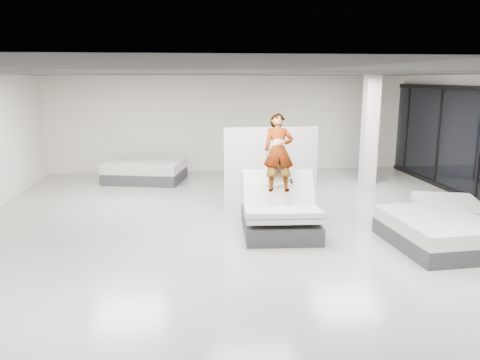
{
  "coord_description": "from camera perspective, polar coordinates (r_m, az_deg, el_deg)",
  "views": [
    {
      "loc": [
        -1.31,
        -8.8,
        3.11
      ],
      "look_at": [
        -0.26,
        0.79,
        1.0
      ],
      "focal_mm": 35.0,
      "sensor_mm": 36.0,
      "label": 1
    }
  ],
  "objects": [
    {
      "name": "column",
      "position": [
        14.4,
        15.54,
        5.86
      ],
      "size": [
        0.4,
        0.4,
        3.2
      ],
      "primitive_type": "cube",
      "color": "white",
      "rests_on": "floor"
    },
    {
      "name": "room",
      "position": [
        9.03,
        2.22,
        2.69
      ],
      "size": [
        14.0,
        14.04,
        3.2
      ],
      "color": "#A3A19A",
      "rests_on": "ground"
    },
    {
      "name": "hero_bed",
      "position": [
        9.61,
        4.88,
        -4.2
      ],
      "size": [
        1.6,
        2.05,
        1.32
      ],
      "color": "#36363A",
      "rests_on": "floor"
    },
    {
      "name": "flat_bed_right_far",
      "position": [
        11.25,
        24.09,
        -3.57
      ],
      "size": [
        1.73,
        2.03,
        0.48
      ],
      "color": "#36363A",
      "rests_on": "floor"
    },
    {
      "name": "flat_bed_right_near",
      "position": [
        9.55,
        22.85,
        -5.85
      ],
      "size": [
        1.71,
        2.2,
        0.58
      ],
      "color": "#36363A",
      "rests_on": "floor"
    },
    {
      "name": "divider_panel",
      "position": [
        11.03,
        3.76,
        1.27
      ],
      "size": [
        2.2,
        0.14,
        2.0
      ],
      "primitive_type": "cube",
      "rotation": [
        0.0,
        0.0,
        -0.02
      ],
      "color": "white",
      "rests_on": "floor"
    },
    {
      "name": "person",
      "position": [
        9.73,
        4.71,
        1.48
      ],
      "size": [
        0.73,
        1.72,
        1.22
      ],
      "primitive_type": "imported",
      "rotation": [
        1.04,
        0.0,
        -0.06
      ],
      "color": "slate",
      "rests_on": "hero_bed"
    },
    {
      "name": "flat_bed_left_far",
      "position": [
        14.67,
        -11.47,
        1.07
      ],
      "size": [
        2.58,
        2.16,
        0.62
      ],
      "color": "#36363A",
      "rests_on": "floor"
    },
    {
      "name": "remote",
      "position": [
        9.47,
        6.28,
        -0.15
      ],
      "size": [
        0.06,
        0.14,
        0.08
      ],
      "primitive_type": "cube",
      "rotation": [
        0.35,
        0.0,
        -0.06
      ],
      "color": "black",
      "rests_on": "person"
    }
  ]
}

